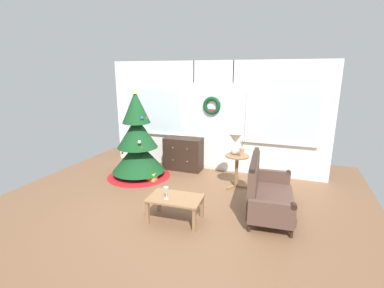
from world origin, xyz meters
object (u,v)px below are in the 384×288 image
(dresser_cabinet, at_px, (183,154))
(coffee_table, at_px, (175,201))
(wine_glass, at_px, (166,191))
(gift_box, at_px, (152,177))
(christmas_tree, at_px, (138,145))
(side_table, at_px, (237,164))
(flower_vase, at_px, (242,151))
(table_lamp, at_px, (235,141))
(settee_sofa, at_px, (265,191))

(dresser_cabinet, bearing_deg, coffee_table, -71.10)
(wine_glass, xyz_separation_m, gift_box, (-1.03, 1.43, -0.45))
(christmas_tree, height_order, dresser_cabinet, christmas_tree)
(side_table, bearing_deg, coffee_table, -110.78)
(flower_vase, bearing_deg, coffee_table, -114.50)
(coffee_table, bearing_deg, dresser_cabinet, 108.90)
(christmas_tree, distance_m, wine_glass, 2.17)
(dresser_cabinet, distance_m, coffee_table, 2.40)
(wine_glass, bearing_deg, coffee_table, 43.06)
(dresser_cabinet, relative_size, coffee_table, 1.04)
(table_lamp, bearing_deg, flower_vase, -32.01)
(christmas_tree, xyz_separation_m, dresser_cabinet, (0.78, 0.77, -0.34))
(christmas_tree, height_order, coffee_table, christmas_tree)
(flower_vase, xyz_separation_m, gift_box, (-1.87, -0.28, -0.70))
(side_table, height_order, table_lamp, table_lamp)
(coffee_table, relative_size, wine_glass, 4.44)
(settee_sofa, bearing_deg, wine_glass, -148.33)
(christmas_tree, height_order, settee_sofa, christmas_tree)
(side_table, xyz_separation_m, table_lamp, (-0.06, 0.04, 0.48))
(side_table, bearing_deg, christmas_tree, -175.70)
(settee_sofa, relative_size, coffee_table, 1.73)
(table_lamp, height_order, wine_glass, table_lamp)
(flower_vase, bearing_deg, settee_sofa, -56.50)
(settee_sofa, height_order, side_table, settee_sofa)
(dresser_cabinet, relative_size, settee_sofa, 0.60)
(flower_vase, bearing_deg, side_table, 149.04)
(christmas_tree, height_order, table_lamp, christmas_tree)
(side_table, bearing_deg, wine_glass, -112.70)
(christmas_tree, relative_size, flower_vase, 5.65)
(table_lamp, bearing_deg, side_table, -33.69)
(settee_sofa, xyz_separation_m, gift_box, (-2.43, 0.57, -0.28))
(dresser_cabinet, distance_m, wine_glass, 2.47)
(settee_sofa, xyz_separation_m, side_table, (-0.66, 0.91, 0.10))
(wine_glass, bearing_deg, flower_vase, 63.82)
(table_lamp, height_order, coffee_table, table_lamp)
(side_table, xyz_separation_m, gift_box, (-1.77, -0.34, -0.39))
(flower_vase, relative_size, coffee_table, 0.40)
(settee_sofa, xyz_separation_m, flower_vase, (-0.56, 0.85, 0.42))
(settee_sofa, distance_m, side_table, 1.13)
(table_lamp, height_order, flower_vase, table_lamp)
(settee_sofa, relative_size, flower_vase, 4.29)
(christmas_tree, distance_m, side_table, 2.21)
(side_table, relative_size, wine_glass, 3.46)
(gift_box, bearing_deg, wine_glass, -54.19)
(table_lamp, bearing_deg, dresser_cabinet, 157.34)
(wine_glass, bearing_deg, table_lamp, 69.40)
(christmas_tree, relative_size, table_lamp, 4.49)
(table_lamp, xyz_separation_m, wine_glass, (-0.68, -1.81, -0.42))
(dresser_cabinet, bearing_deg, table_lamp, -22.66)
(christmas_tree, bearing_deg, dresser_cabinet, 44.54)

